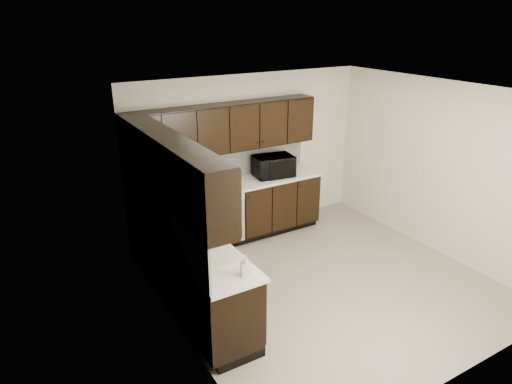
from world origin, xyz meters
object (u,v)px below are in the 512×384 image
at_px(microwave, 273,166).
at_px(storage_bin, 160,203).
at_px(sink, 206,256).
at_px(blue_pitcher, 203,237).
at_px(toaster_oven, 147,192).

height_order(microwave, storage_bin, microwave).
bearing_deg(microwave, storage_bin, -163.02).
relative_size(microwave, storage_bin, 1.43).
distance_m(sink, storage_bin, 1.37).
bearing_deg(blue_pitcher, storage_bin, 114.93).
xyz_separation_m(microwave, blue_pitcher, (-1.94, -1.61, -0.02)).
bearing_deg(sink, blue_pitcher, 87.44).
bearing_deg(blue_pitcher, toaster_oven, 116.03).
height_order(toaster_oven, storage_bin, toaster_oven).
bearing_deg(blue_pitcher, microwave, 63.25).
relative_size(storage_bin, blue_pitcher, 1.43).
xyz_separation_m(toaster_oven, storage_bin, (0.04, -0.37, -0.03)).
bearing_deg(blue_pitcher, sink, -69.02).
bearing_deg(storage_bin, toaster_oven, 96.33).
relative_size(microwave, blue_pitcher, 2.04).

